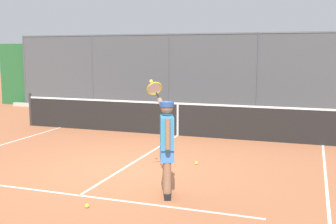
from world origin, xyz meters
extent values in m
plane|color=#A8603D|center=(0.00, 0.00, 0.00)|extent=(60.00, 60.00, 0.00)
cube|color=white|center=(0.00, 1.65, 0.00)|extent=(6.17, 0.05, 0.01)
cube|color=white|center=(-3.95, 1.16, 0.00)|extent=(0.05, 9.86, 0.01)
cube|color=white|center=(0.00, -1.06, 0.00)|extent=(0.05, 5.43, 0.01)
cylinder|color=#474C51|center=(-1.71, -8.00, 1.55)|extent=(0.07, 0.07, 3.11)
cylinder|color=#474C51|center=(1.71, -8.00, 1.55)|extent=(0.07, 0.07, 3.11)
cylinder|color=#474C51|center=(5.12, -8.00, 1.55)|extent=(0.07, 0.07, 3.11)
cylinder|color=#474C51|center=(8.53, -8.00, 1.55)|extent=(0.07, 0.07, 3.11)
cylinder|color=#474C51|center=(0.00, -8.00, 3.07)|extent=(17.05, 0.05, 0.05)
cube|color=#474C51|center=(0.00, -8.00, 1.55)|extent=(17.05, 0.02, 3.11)
cube|color=#235B2D|center=(0.00, -8.65, 1.38)|extent=(20.05, 0.90, 2.77)
cube|color=#ADADA8|center=(0.00, -7.82, 0.07)|extent=(18.05, 0.18, 0.15)
cylinder|color=#2D2D2D|center=(5.07, -3.78, 0.54)|extent=(0.09, 0.09, 1.07)
cube|color=black|center=(0.00, -3.78, 0.46)|extent=(10.06, 0.02, 0.91)
cube|color=white|center=(0.00, -3.78, 0.94)|extent=(10.06, 0.04, 0.05)
cube|color=white|center=(0.00, -3.78, 0.46)|extent=(0.05, 0.04, 0.91)
cube|color=black|center=(-1.44, 1.28, 0.04)|extent=(0.20, 0.28, 0.09)
cylinder|color=#8C664C|center=(-1.44, 1.28, 0.46)|extent=(0.13, 0.13, 0.74)
cube|color=black|center=(-1.35, 1.05, 0.04)|extent=(0.20, 0.28, 0.09)
cylinder|color=#8C664C|center=(-1.35, 1.05, 0.46)|extent=(0.13, 0.13, 0.74)
cube|color=#3D7AC6|center=(-1.40, 1.17, 0.75)|extent=(0.35, 0.44, 0.26)
cube|color=#338CC6|center=(-1.40, 1.17, 1.09)|extent=(0.37, 0.50, 0.53)
cylinder|color=#8C664C|center=(-1.50, 1.43, 1.11)|extent=(0.08, 0.08, 0.49)
cylinder|color=#8C664C|center=(-1.19, 0.79, 1.46)|extent=(0.30, 0.33, 0.28)
sphere|color=#8C664C|center=(-1.40, 1.17, 1.50)|extent=(0.20, 0.20, 0.20)
cylinder|color=#284C93|center=(-1.40, 1.17, 1.56)|extent=(0.31, 0.31, 0.08)
cube|color=#284C93|center=(-1.35, 1.06, 1.52)|extent=(0.23, 0.24, 0.02)
cylinder|color=black|center=(-1.04, 0.61, 1.62)|extent=(0.13, 0.15, 0.13)
torus|color=gold|center=(-0.91, 0.47, 1.74)|extent=(0.34, 0.33, 0.26)
cylinder|color=silver|center=(-0.91, 0.47, 1.74)|extent=(0.28, 0.27, 0.21)
sphere|color=#CCDB33|center=(-0.80, 0.33, 1.86)|extent=(0.07, 0.07, 0.07)
sphere|color=#CCDB33|center=(-1.34, -0.90, 0.03)|extent=(0.07, 0.07, 0.07)
sphere|color=#C1D138|center=(-0.41, 2.10, 0.03)|extent=(0.07, 0.07, 0.07)
camera|label=1|loc=(-3.63, 7.56, 2.40)|focal=44.75mm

